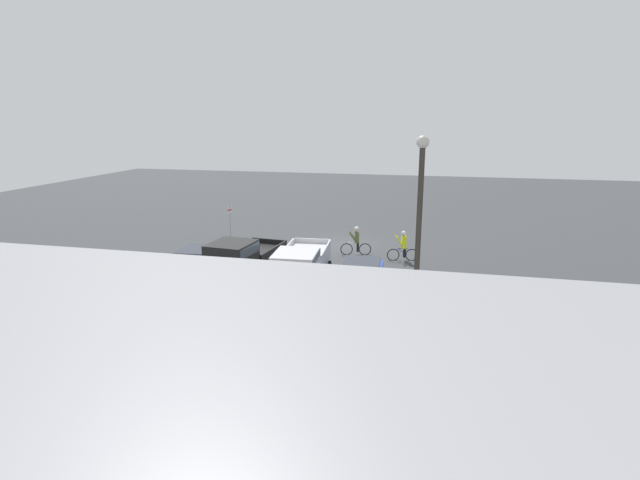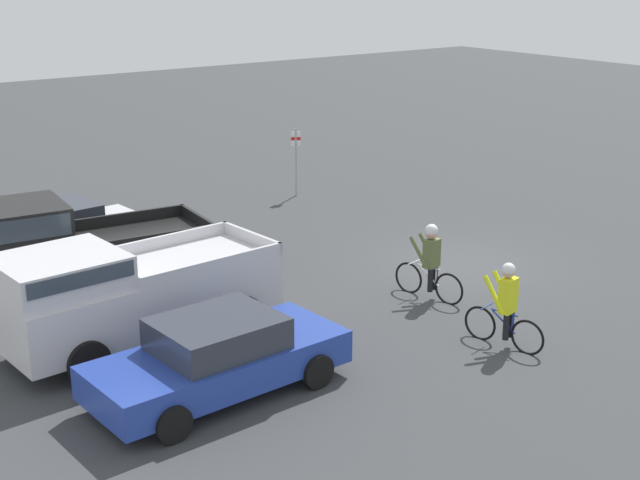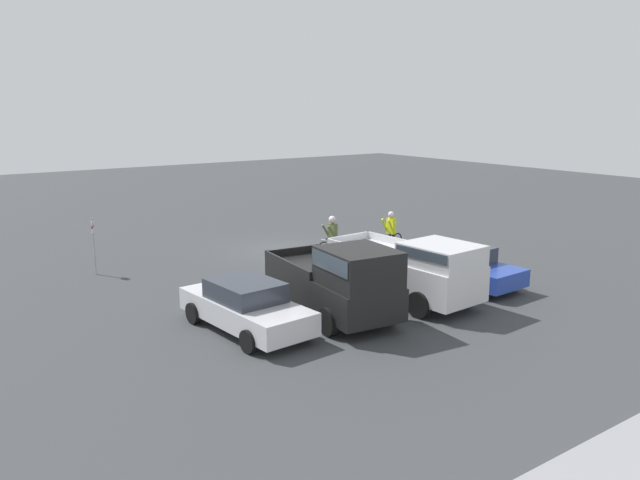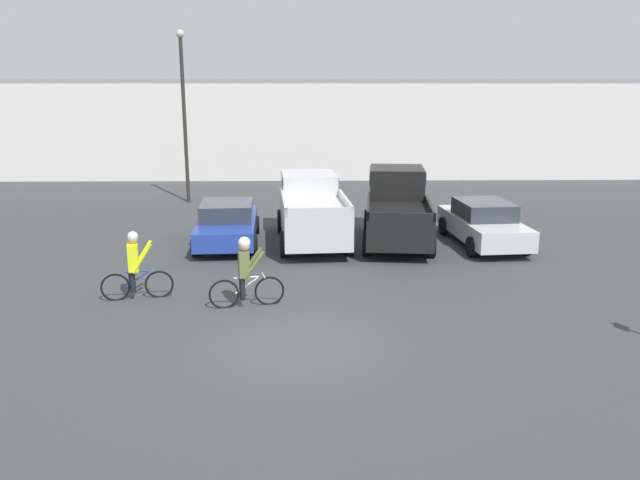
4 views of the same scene
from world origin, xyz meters
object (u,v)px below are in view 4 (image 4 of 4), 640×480
Objects in this scene: sedan_0 at (227,223)px; pickup_truck_1 at (397,205)px; pickup_truck_0 at (312,208)px; cyclist_0 at (245,270)px; lamppost at (184,104)px; cyclist_1 at (135,265)px; sedan_1 at (483,223)px.

sedan_0 is 0.86× the size of pickup_truck_1.
pickup_truck_1 reaches higher than sedan_0.
pickup_truck_0 is 6.63m from cyclist_0.
cyclist_1 is at bearing -85.00° from lamppost.
cyclist_0 is at bearing -103.96° from pickup_truck_0.
pickup_truck_0 is 0.75× the size of lamppost.
pickup_truck_0 is 5.68m from sedan_1.
sedan_1 is 9.24m from cyclist_0.
cyclist_0 is (-1.60, -6.43, -0.21)m from pickup_truck_0.
cyclist_0 is 2.80m from cyclist_1.
sedan_0 is 5.69m from pickup_truck_1.
pickup_truck_1 is 7.88m from cyclist_0.
cyclist_0 is 0.24× the size of lamppost.
lamppost is (-3.88, 13.64, 3.39)m from cyclist_0.
cyclist_0 is 1.02× the size of cyclist_1.
lamppost is (-11.11, 7.87, 3.57)m from sedan_1.
sedan_0 is at bearing -70.46° from lamppost.
pickup_truck_0 is at bearing 8.59° from sedan_0.
pickup_truck_0 is 3.17× the size of cyclist_1.
lamppost reaches higher than pickup_truck_0.
pickup_truck_1 reaches higher than cyclist_1.
cyclist_1 is (-7.22, -5.88, -0.31)m from pickup_truck_1.
lamppost reaches higher than sedan_1.
pickup_truck_0 reaches higher than cyclist_1.
cyclist_0 reaches higher than sedan_1.
pickup_truck_0 is at bearing -52.74° from lamppost.
sedan_1 is at bearing 27.45° from cyclist_1.
cyclist_1 is at bearing -152.55° from sedan_1.
sedan_1 is at bearing -6.72° from pickup_truck_0.
lamppost reaches higher than pickup_truck_1.
cyclist_1 reaches higher than sedan_1.
lamppost is (-8.36, 7.16, 3.10)m from pickup_truck_1.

